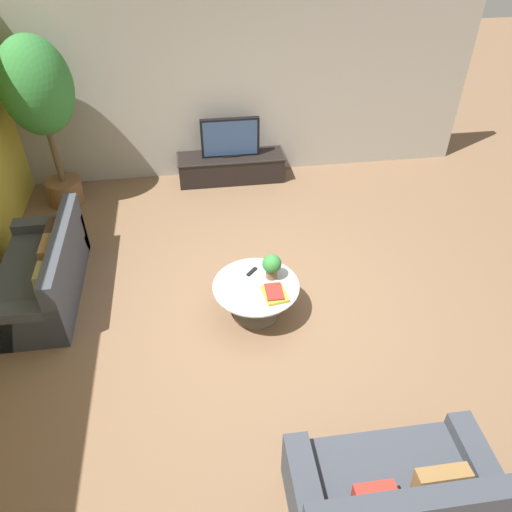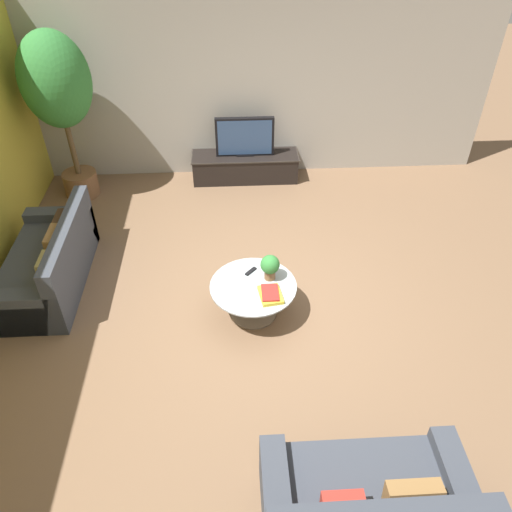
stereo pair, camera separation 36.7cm
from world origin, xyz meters
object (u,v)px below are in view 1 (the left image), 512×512
object	(u,v)px
coffee_table	(256,294)
potted_plant_tabletop	(272,265)
media_console	(231,167)
potted_palm_tall	(39,96)
couch_near_entry	(394,494)
television	(230,138)
couch_by_wall	(44,276)

from	to	relation	value
coffee_table	potted_plant_tabletop	xyz separation A→B (m)	(0.19, 0.11, 0.31)
media_console	potted_palm_tall	size ratio (longest dim) A/B	0.70
media_console	potted_palm_tall	xyz separation A→B (m)	(-2.52, -0.33, 1.42)
media_console	coffee_table	world-z (taller)	coffee_table
couch_near_entry	potted_plant_tabletop	size ratio (longest dim) A/B	5.19
potted_palm_tall	television	bearing A→B (deg)	7.51
couch_by_wall	potted_plant_tabletop	world-z (taller)	couch_by_wall
media_console	coffee_table	distance (m)	3.06
media_console	couch_by_wall	distance (m)	3.42
television	couch_by_wall	bearing A→B (deg)	-135.40
coffee_table	television	bearing A→B (deg)	89.48
television	couch_near_entry	world-z (taller)	television
media_console	potted_plant_tabletop	xyz separation A→B (m)	(0.16, -2.95, 0.38)
potted_palm_tall	couch_near_entry	bearing A→B (deg)	-57.46
potted_palm_tall	coffee_table	bearing A→B (deg)	-47.54
coffee_table	potted_palm_tall	world-z (taller)	potted_palm_tall
media_console	coffee_table	size ratio (longest dim) A/B	1.76
coffee_table	couch_near_entry	bearing A→B (deg)	-72.49
couch_near_entry	potted_palm_tall	distance (m)	6.17
couch_by_wall	couch_near_entry	xyz separation A→B (m)	(3.14, -3.01, -0.00)
coffee_table	potted_palm_tall	size ratio (longest dim) A/B	0.40
coffee_table	couch_near_entry	world-z (taller)	couch_near_entry
couch_near_entry	potted_palm_tall	xyz separation A→B (m)	(-3.24, 5.07, 1.36)
couch_by_wall	potted_palm_tall	size ratio (longest dim) A/B	0.73
couch_by_wall	potted_palm_tall	distance (m)	2.47
television	potted_plant_tabletop	world-z (taller)	television
television	coffee_table	bearing A→B (deg)	-90.52
media_console	couch_by_wall	xyz separation A→B (m)	(-2.43, -2.40, 0.07)
media_console	potted_palm_tall	distance (m)	2.92
couch_by_wall	potted_plant_tabletop	size ratio (longest dim) A/B	5.86
television	couch_by_wall	xyz separation A→B (m)	(-2.43, -2.40, -0.44)
couch_by_wall	couch_near_entry	distance (m)	4.35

